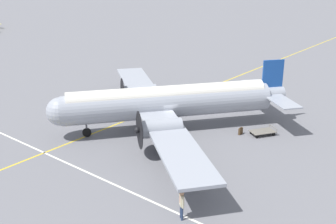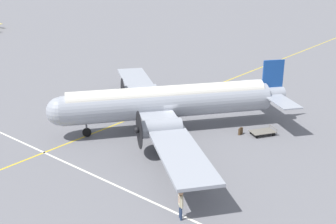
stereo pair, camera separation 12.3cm
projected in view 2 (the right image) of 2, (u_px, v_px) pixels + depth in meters
ground_plane at (168, 129)px, 34.69m from camera, size 300.00×300.00×0.00m
apron_line_eastwest at (132, 118)px, 37.14m from camera, size 120.00×0.16×0.01m
apron_line_northsouth at (81, 169)px, 28.03m from camera, size 0.16×120.00×0.01m
airliner_main at (164, 102)px, 33.80m from camera, size 20.16×22.27×5.36m
crew_foreground at (181, 201)px, 22.31m from camera, size 0.41×0.48×1.76m
suitcase_near_door at (241, 131)px, 33.58m from camera, size 0.47×0.16×0.58m
baggage_cart at (263, 132)px, 33.48m from camera, size 2.26×2.01×0.56m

